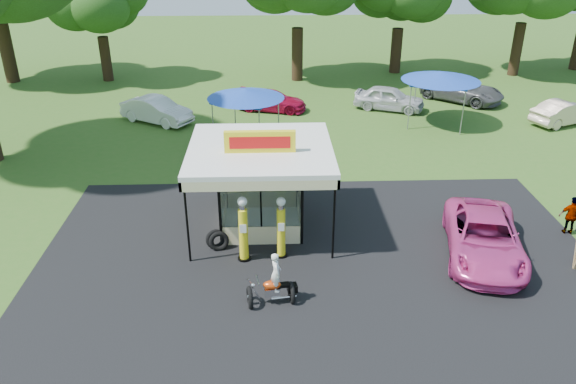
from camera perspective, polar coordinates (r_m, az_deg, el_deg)
name	(u,v)px	position (r m, az deg, el deg)	size (l,w,h in m)	color
ground	(323,301)	(18.41, 3.62, -10.95)	(120.00, 120.00, 0.00)	#325A1C
asphalt_apron	(318,266)	(20.03, 3.08, -7.47)	(20.00, 14.00, 0.04)	black
gas_station_kiosk	(261,185)	(21.71, -2.74, 0.68)	(5.40, 5.40, 4.18)	white
gas_pump_left	(243,231)	(19.78, -4.56, -3.93)	(0.47, 0.47, 2.53)	black
gas_pump_right	(281,229)	(19.94, -0.71, -3.77)	(0.45, 0.45, 2.40)	black
motorcycle	(274,283)	(17.86, -1.41, -9.27)	(1.66, 0.97, 1.90)	black
spare_tires	(217,240)	(20.95, -7.20, -4.88)	(0.95, 0.69, 0.78)	black
kiosk_car	(262,191)	(24.26, -2.64, 0.12)	(1.13, 2.82, 0.96)	yellow
pink_sedan	(484,238)	(21.39, 19.30, -4.39)	(2.53, 5.49, 1.53)	#D73A8D
spectator_east_b	(572,216)	(24.16, 26.86, -2.18)	(0.93, 0.39, 1.58)	gray
bg_car_a	(157,110)	(34.87, -13.21, 8.09)	(1.59, 4.56, 1.50)	white
bg_car_b	(271,101)	(36.27, -1.69, 9.27)	(1.81, 4.45, 1.29)	#B20D35
bg_car_c	(389,98)	(36.93, 10.25, 9.36)	(1.78, 4.42, 1.51)	silver
bg_car_d	(462,90)	(39.99, 17.28, 9.89)	(2.53, 5.48, 1.52)	#555457
bg_car_e	(564,112)	(37.52, 26.26, 7.27)	(1.50, 4.29, 1.42)	beige
tent_west	(246,94)	(30.53, -4.32, 9.89)	(4.16, 4.16, 2.91)	gray
tent_east	(441,76)	(34.26, 15.28, 11.26)	(4.55, 4.55, 3.18)	gray
oak_far_b	(98,1)	(44.68, -18.78, 17.91)	(7.61, 7.61, 9.07)	black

